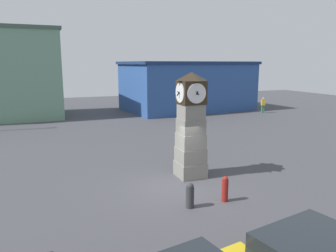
{
  "coord_description": "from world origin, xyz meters",
  "views": [
    {
      "loc": [
        -5.3,
        -12.14,
        5.26
      ],
      "look_at": [
        0.43,
        2.5,
        2.25
      ],
      "focal_mm": 35.0,
      "sensor_mm": 36.0,
      "label": 1
    }
  ],
  "objects_px": {
    "bollard_mid_row": "(225,189)",
    "pedestrian_by_cars": "(263,104)",
    "bollard_near_tower": "(190,195)",
    "clock_tower": "(191,128)"
  },
  "relations": [
    {
      "from": "bollard_near_tower",
      "to": "pedestrian_by_cars",
      "type": "xyz_separation_m",
      "value": [
        17.36,
        18.53,
        0.48
      ]
    },
    {
      "from": "bollard_near_tower",
      "to": "bollard_mid_row",
      "type": "relative_size",
      "value": 0.94
    },
    {
      "from": "bollard_near_tower",
      "to": "pedestrian_by_cars",
      "type": "height_order",
      "value": "pedestrian_by_cars"
    },
    {
      "from": "bollard_mid_row",
      "to": "pedestrian_by_cars",
      "type": "bearing_deg",
      "value": 49.42
    },
    {
      "from": "bollard_mid_row",
      "to": "clock_tower",
      "type": "bearing_deg",
      "value": 90.46
    },
    {
      "from": "bollard_near_tower",
      "to": "pedestrian_by_cars",
      "type": "relative_size",
      "value": 0.57
    },
    {
      "from": "clock_tower",
      "to": "bollard_mid_row",
      "type": "distance_m",
      "value": 3.6
    },
    {
      "from": "pedestrian_by_cars",
      "to": "bollard_near_tower",
      "type": "bearing_deg",
      "value": -133.13
    },
    {
      "from": "pedestrian_by_cars",
      "to": "bollard_mid_row",
      "type": "bearing_deg",
      "value": -130.58
    },
    {
      "from": "bollard_mid_row",
      "to": "pedestrian_by_cars",
      "type": "xyz_separation_m",
      "value": [
        15.86,
        18.52,
        0.45
      ]
    }
  ]
}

